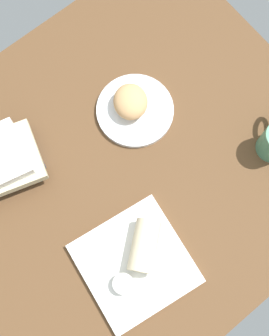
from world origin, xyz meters
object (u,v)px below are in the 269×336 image
object	(u,v)px
round_plate	(135,110)
breakfast_wrap	(144,246)
sauce_cup	(123,284)
square_plate	(135,264)
scone_pastry	(131,102)

from	to	relation	value
round_plate	breakfast_wrap	distance (cm)	34.63
sauce_cup	breakfast_wrap	xyz separation A→B (cm)	(-8.95, -3.41, 1.70)
square_plate	breakfast_wrap	xyz separation A→B (cm)	(-3.98, -1.52, 3.73)
scone_pastry	sauce_cup	distance (cm)	43.57
breakfast_wrap	sauce_cup	bearing A→B (deg)	71.37
round_plate	scone_pastry	size ratio (longest dim) A/B	2.06
scone_pastry	breakfast_wrap	distance (cm)	35.39
scone_pastry	square_plate	distance (cm)	39.09
round_plate	sauce_cup	bearing A→B (deg)	47.41
square_plate	sauce_cup	xyz separation A→B (cm)	(4.97, 1.90, 2.04)
scone_pastry	sauce_cup	xyz separation A→B (cm)	(28.60, 32.84, -1.40)
scone_pastry	breakfast_wrap	world-z (taller)	breakfast_wrap
sauce_cup	breakfast_wrap	size ratio (longest dim) A/B	0.41
round_plate	scone_pastry	distance (cm)	3.81
sauce_cup	breakfast_wrap	distance (cm)	9.72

